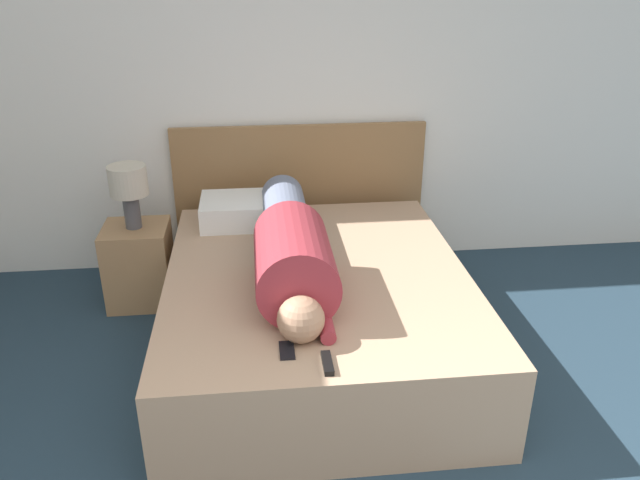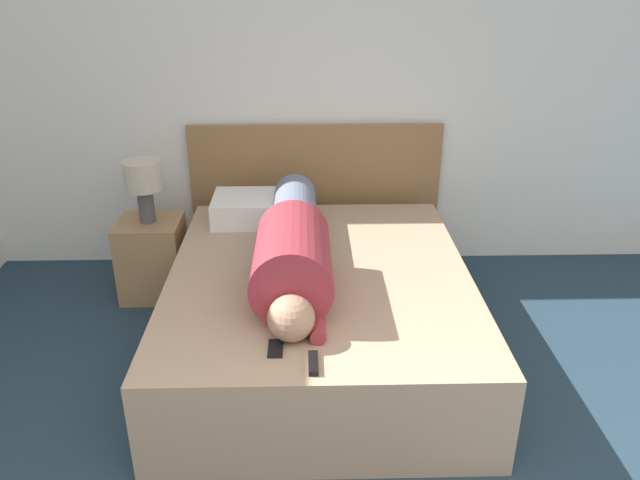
# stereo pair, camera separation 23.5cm
# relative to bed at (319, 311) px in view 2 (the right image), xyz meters

# --- Properties ---
(wall_back) EXTENTS (6.00, 0.06, 2.60)m
(wall_back) POSITION_rel_bed_xyz_m (0.15, 1.20, 1.05)
(wall_back) COLOR white
(wall_back) RESTS_ON ground_plane
(bed) EXTENTS (1.60, 1.95, 0.49)m
(bed) POSITION_rel_bed_xyz_m (0.00, 0.00, 0.00)
(bed) COLOR tan
(bed) RESTS_ON ground_plane
(headboard) EXTENTS (1.72, 0.04, 1.00)m
(headboard) POSITION_rel_bed_xyz_m (-0.00, 1.13, 0.26)
(headboard) COLOR olive
(headboard) RESTS_ON ground_plane
(nightstand) EXTENTS (0.39, 0.37, 0.51)m
(nightstand) POSITION_rel_bed_xyz_m (-1.06, 0.66, 0.01)
(nightstand) COLOR #A37A51
(nightstand) RESTS_ON ground_plane
(table_lamp) EXTENTS (0.23, 0.23, 0.39)m
(table_lamp) POSITION_rel_bed_xyz_m (-1.06, 0.66, 0.53)
(table_lamp) COLOR #4C4C51
(table_lamp) RESTS_ON nightstand
(person_lying) EXTENTS (0.38, 1.59, 0.38)m
(person_lying) POSITION_rel_bed_xyz_m (-0.14, -0.04, 0.41)
(person_lying) COLOR tan
(person_lying) RESTS_ON bed
(pillow_near_headboard) EXTENTS (0.54, 0.39, 0.16)m
(pillow_near_headboard) POSITION_rel_bed_xyz_m (-0.38, 0.72, 0.32)
(pillow_near_headboard) COLOR white
(pillow_near_headboard) RESTS_ON bed
(tv_remote) EXTENTS (0.04, 0.15, 0.02)m
(tv_remote) POSITION_rel_bed_xyz_m (-0.05, -0.84, 0.26)
(tv_remote) COLOR black
(tv_remote) RESTS_ON bed
(cell_phone) EXTENTS (0.06, 0.13, 0.01)m
(cell_phone) POSITION_rel_bed_xyz_m (-0.20, -0.72, 0.25)
(cell_phone) COLOR black
(cell_phone) RESTS_ON bed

